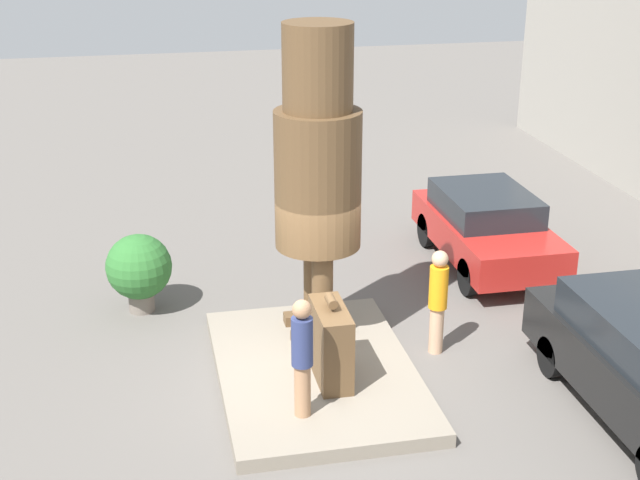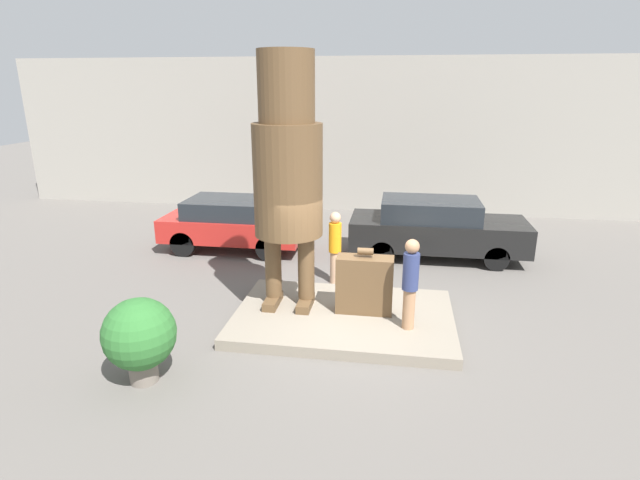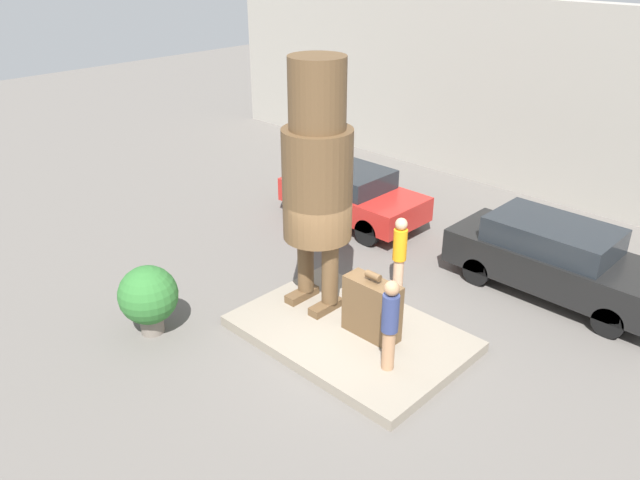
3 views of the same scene
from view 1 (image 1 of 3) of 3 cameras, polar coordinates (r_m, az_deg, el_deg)
ground_plane at (r=13.95m, az=-0.27°, el=-8.86°), size 60.00×60.00×0.00m
pedestal at (r=13.89m, az=-0.27°, el=-8.48°), size 4.38×2.98×0.22m
statue_figure at (r=13.78m, az=-0.14°, el=5.14°), size 1.36×1.36×5.04m
giant_suitcase at (r=13.24m, az=0.70°, el=-6.64°), size 1.13×0.46×1.36m
tourist at (r=12.20m, az=-1.15°, el=-7.27°), size 0.30×0.30×1.76m
parked_car_red at (r=17.99m, az=10.61°, el=0.86°), size 4.00×1.86×1.50m
planter_pot at (r=16.04m, az=-11.51°, el=-1.78°), size 1.16×1.16×1.44m
worker_hivis at (r=14.38m, az=7.56°, el=-3.67°), size 0.30×0.30×1.78m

